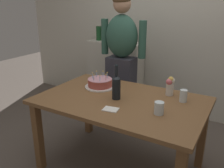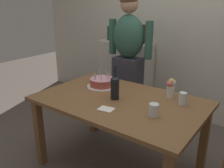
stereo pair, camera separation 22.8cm
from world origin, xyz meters
TOP-DOWN VIEW (x-y plane):
  - ground_plane at (0.00, 0.00)m, footprint 10.00×10.00m
  - back_wall at (0.00, 1.55)m, footprint 5.20×0.10m
  - dining_table at (0.00, 0.00)m, footprint 1.50×0.96m
  - birthday_cake at (-0.34, 0.17)m, footprint 0.31×0.31m
  - water_glass_near at (0.40, -0.12)m, footprint 0.08×0.08m
  - water_glass_far at (0.50, 0.22)m, footprint 0.07×0.07m
  - wine_bottle at (-0.04, -0.02)m, footprint 0.08×0.08m
  - napkin_stack at (0.04, -0.25)m, footprint 0.14×0.11m
  - flower_vase at (0.35, 0.31)m, footprint 0.08×0.08m
  - person_man_bearded at (-0.43, 0.80)m, footprint 0.61×0.27m
  - shelf_cabinet at (-0.82, 1.33)m, footprint 0.85×0.30m

SIDE VIEW (x-z plane):
  - ground_plane at x=0.00m, z-range 0.00..0.00m
  - shelf_cabinet at x=-0.82m, z-range -0.12..1.16m
  - dining_table at x=0.00m, z-range 0.27..1.01m
  - napkin_stack at x=0.04m, z-range 0.74..0.75m
  - birthday_cake at x=-0.34m, z-range 0.71..0.86m
  - water_glass_near at x=0.40m, z-range 0.74..0.84m
  - water_glass_far at x=0.50m, z-range 0.74..0.85m
  - flower_vase at x=0.35m, z-range 0.75..0.94m
  - wine_bottle at x=-0.04m, z-range 0.70..1.02m
  - person_man_bearded at x=-0.43m, z-range 0.04..1.70m
  - back_wall at x=0.00m, z-range 0.00..2.60m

